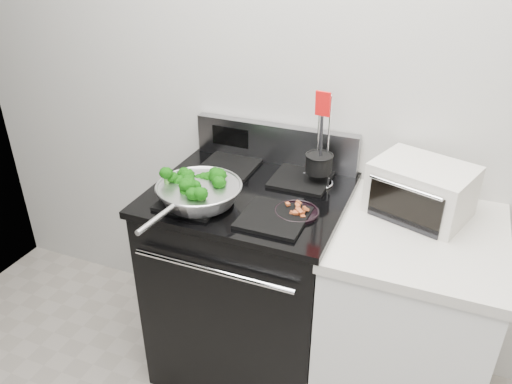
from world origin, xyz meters
The scene contains 8 objects.
back_wall centered at (0.00, 1.75, 1.35)m, with size 4.00×0.02×2.70m, color #B6B5AD.
gas_range centered at (-0.30, 1.41, 0.49)m, with size 0.79×0.69×1.13m.
counter centered at (0.39, 1.41, 0.46)m, with size 0.62×0.68×0.92m.
skillet centered at (-0.44, 1.24, 1.00)m, with size 0.34×0.54×0.07m.
broccoli_pile centered at (-0.44, 1.24, 1.02)m, with size 0.26×0.26×0.09m, color black, non-canonical shape.
bacon_plate centered at (-0.06, 1.31, 0.97)m, with size 0.17×0.17×0.04m.
utensil_holder centered at (-0.06, 1.58, 1.02)m, with size 0.13×0.13×0.40m.
toaster_oven centered at (0.36, 1.55, 1.02)m, with size 0.42×0.37×0.20m.
Camera 1 is at (0.41, -0.25, 1.93)m, focal length 35.00 mm.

